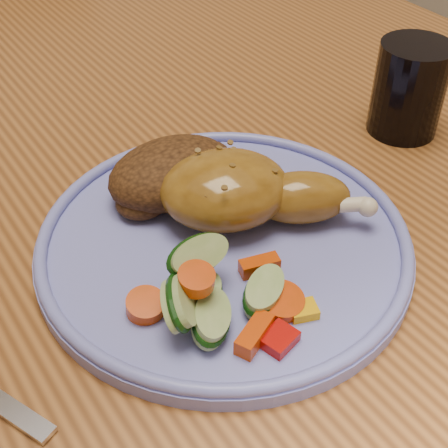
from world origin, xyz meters
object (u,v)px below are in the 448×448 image
object	(u,v)px
chair_far	(24,114)
plate	(224,244)
drinking_glass	(409,89)
dining_table	(211,233)

from	to	relation	value
chair_far	plate	distance (m)	0.77
drinking_glass	plate	bearing A→B (deg)	-169.65
dining_table	chair_far	size ratio (longest dim) A/B	1.54
plate	drinking_glass	size ratio (longest dim) A/B	3.24
chair_far	drinking_glass	xyz separation A→B (m)	(0.19, -0.68, 0.30)
dining_table	chair_far	world-z (taller)	chair_far
plate	dining_table	bearing A→B (deg)	62.15
drinking_glass	chair_far	bearing A→B (deg)	105.93
dining_table	drinking_glass	xyz separation A→B (m)	(0.19, -0.06, 0.13)
dining_table	chair_far	distance (m)	0.65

